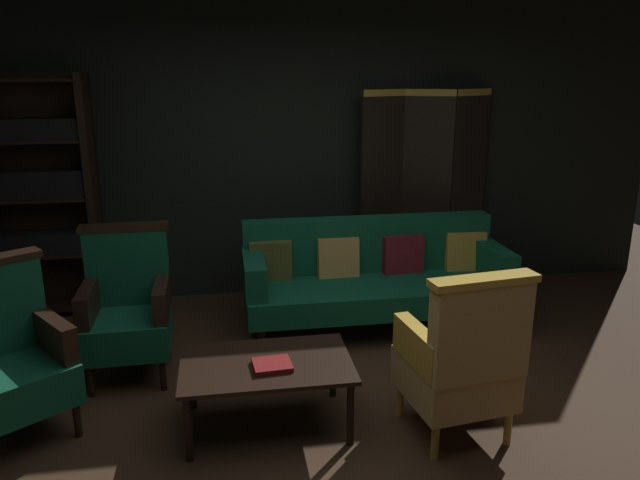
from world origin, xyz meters
The scene contains 10 objects.
ground_plane centered at (0.00, 0.00, 0.00)m, with size 10.00×10.00×0.00m, color #3D2819.
back_wall centered at (0.00, 2.45, 1.40)m, with size 7.20×0.10×2.80m, color black.
folding_screen centered at (1.23, 2.22, 0.99)m, with size 1.27×0.25×1.90m.
bookshelf centered at (-2.15, 2.19, 1.07)m, with size 0.90×0.32×2.05m.
velvet_couch centered at (0.55, 1.46, 0.46)m, with size 2.12×0.78×0.88m.
coffee_table centered at (-0.43, 0.11, 0.37)m, with size 1.00×0.64×0.42m.
armchair_gilt_accent centered at (0.65, -0.17, 0.49)m, with size 0.65×0.65×1.04m.
armchair_wing_left centered at (-1.32, 0.94, 0.49)m, with size 0.60×0.59×1.04m.
armchair_wing_right centered at (-1.89, 0.28, 0.49)m, with size 0.81×0.81×1.04m.
book_red_leather centered at (-0.40, 0.04, 0.43)m, with size 0.22×0.19×0.03m, color maroon.
Camera 1 is at (-0.64, -3.09, 2.07)m, focal length 33.81 mm.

